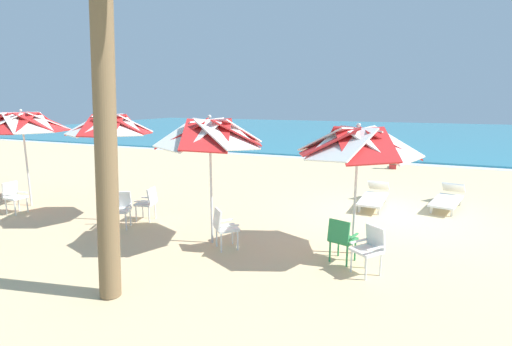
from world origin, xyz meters
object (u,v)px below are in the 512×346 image
at_px(beach_umbrella_1, 210,134).
at_px(plastic_chair_3, 121,207).
at_px(plastic_chair_4, 148,202).
at_px(sun_lounger_0, 448,198).
at_px(beach_umbrella_3, 22,123).
at_px(beach_umbrella_2, 110,126).
at_px(sun_lounger_1, 374,196).
at_px(plastic_chair_2, 224,226).
at_px(palm_tree_1, 103,84).
at_px(plastic_chair_1, 370,247).
at_px(beachgoer_seated, 393,162).
at_px(plastic_chair_5, 14,195).
at_px(beach_umbrella_0, 358,143).
at_px(plastic_chair_0, 342,238).

height_order(beach_umbrella_1, plastic_chair_3, beach_umbrella_1).
height_order(plastic_chair_4, sun_lounger_0, plastic_chair_4).
height_order(beach_umbrella_1, beach_umbrella_3, beach_umbrella_3).
xyz_separation_m(beach_umbrella_1, beach_umbrella_3, (-6.40, 0.52, 0.06)).
relative_size(beach_umbrella_2, sun_lounger_1, 1.29).
xyz_separation_m(plastic_chair_2, palm_tree_1, (-0.76, -2.23, 2.79)).
relative_size(plastic_chair_1, sun_lounger_0, 0.39).
distance_m(beach_umbrella_1, plastic_chair_3, 3.16).
relative_size(sun_lounger_1, beachgoer_seated, 2.35).
distance_m(plastic_chair_2, plastic_chair_4, 2.85).
xyz_separation_m(plastic_chair_3, sun_lounger_1, (5.48, 4.37, -0.22)).
xyz_separation_m(plastic_chair_1, plastic_chair_5, (-9.40, 0.02, 0.00)).
bearing_deg(beach_umbrella_0, plastic_chair_0, -104.50).
distance_m(beach_umbrella_2, plastic_chair_3, 2.03).
bearing_deg(sun_lounger_0, plastic_chair_4, -149.22).
bearing_deg(beach_umbrella_0, plastic_chair_5, -175.03).
relative_size(beach_umbrella_2, beach_umbrella_3, 0.99).
bearing_deg(plastic_chair_1, beach_umbrella_3, 175.81).
bearing_deg(beach_umbrella_3, palm_tree_1, -26.12).
height_order(plastic_chair_3, beach_umbrella_3, beach_umbrella_3).
relative_size(beach_umbrella_0, plastic_chair_1, 3.04).
bearing_deg(plastic_chair_5, sun_lounger_1, 26.97).
height_order(plastic_chair_1, beach_umbrella_3, beach_umbrella_3).
bearing_deg(sun_lounger_1, plastic_chair_3, -141.40).
distance_m(beach_umbrella_1, plastic_chair_5, 6.38).
relative_size(plastic_chair_4, palm_tree_1, 0.16).
distance_m(plastic_chair_2, beach_umbrella_2, 4.01).
height_order(beach_umbrella_0, plastic_chair_1, beach_umbrella_0).
relative_size(plastic_chair_0, beach_umbrella_1, 0.31).
relative_size(plastic_chair_3, beachgoer_seated, 0.94).
bearing_deg(plastic_chair_5, beach_umbrella_2, 10.84).
bearing_deg(beach_umbrella_2, beach_umbrella_0, 1.94).
relative_size(beach_umbrella_0, sun_lounger_0, 1.18).
height_order(beach_umbrella_2, beachgoer_seated, beach_umbrella_2).
relative_size(beach_umbrella_1, beach_umbrella_3, 0.98).
height_order(beach_umbrella_1, sun_lounger_0, beach_umbrella_1).
xyz_separation_m(plastic_chair_0, plastic_chair_2, (-2.37, -0.28, 0.00)).
bearing_deg(plastic_chair_2, beach_umbrella_1, 152.28).
xyz_separation_m(plastic_chair_0, plastic_chair_3, (-5.31, -0.03, 0.00)).
bearing_deg(beachgoer_seated, palm_tree_1, -104.15).
relative_size(plastic_chair_2, palm_tree_1, 0.16).
relative_size(plastic_chair_2, sun_lounger_1, 0.40).
distance_m(beach_umbrella_0, beach_umbrella_3, 9.30).
xyz_separation_m(beach_umbrella_0, beach_umbrella_3, (-9.30, -0.09, 0.19)).
distance_m(beach_umbrella_0, sun_lounger_0, 5.23).
bearing_deg(plastic_chair_3, beach_umbrella_1, -0.99).
distance_m(sun_lounger_1, palm_tree_1, 8.18).
bearing_deg(beach_umbrella_2, sun_lounger_0, 30.07).
height_order(plastic_chair_1, beach_umbrella_2, beach_umbrella_2).
relative_size(plastic_chair_2, sun_lounger_0, 0.39).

